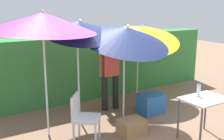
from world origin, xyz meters
TOP-DOWN VIEW (x-y plane):
  - ground_plane at (0.00, 0.00)m, footprint 24.00×24.00m
  - hedge_row at (0.00, 2.03)m, footprint 8.00×0.70m
  - umbrella_rainbow at (0.25, 0.17)m, footprint 1.80×1.81m
  - umbrella_orange at (-0.58, 0.59)m, footprint 1.43×1.44m
  - umbrella_yellow at (1.36, 1.17)m, footprint 2.09×2.02m
  - umbrella_navy at (-1.37, 0.33)m, footprint 1.88×1.89m
  - person_vendor at (0.30, 0.88)m, footprint 0.56×0.25m
  - chair_plastic at (-0.95, -0.26)m, footprint 0.62×0.62m
  - cooler_box at (0.97, 0.20)m, footprint 0.54×0.43m
  - crate_cardboard at (-0.03, -0.47)m, footprint 0.47×0.39m
  - folding_table at (0.98, -1.27)m, footprint 0.80×0.60m
  - bottle_water at (0.95, -1.14)m, footprint 0.07×0.07m

SIDE VIEW (x-z plane):
  - ground_plane at x=0.00m, z-range 0.00..0.00m
  - crate_cardboard at x=-0.03m, z-range 0.00..0.30m
  - cooler_box at x=0.97m, z-range 0.00..0.45m
  - chair_plastic at x=-0.95m, z-range 0.07..0.96m
  - folding_table at x=0.98m, z-range 0.29..1.08m
  - hedge_row at x=0.00m, z-range 0.00..1.63m
  - bottle_water at x=0.95m, z-range 0.78..1.02m
  - person_vendor at x=0.30m, z-range -0.01..1.87m
  - umbrella_yellow at x=1.36m, z-range 0.57..2.80m
  - umbrella_rainbow at x=0.25m, z-range 0.70..2.94m
  - umbrella_orange at x=-0.58m, z-range 0.82..3.10m
  - umbrella_navy at x=-1.37m, z-range 0.93..3.29m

